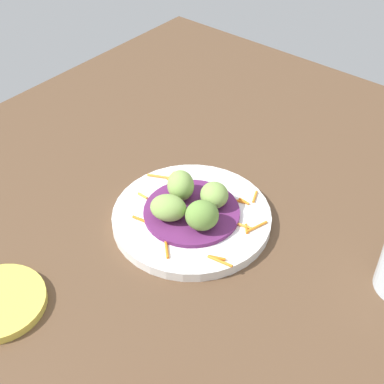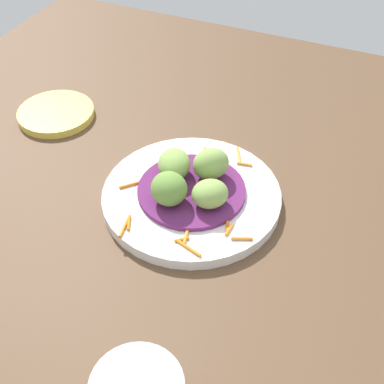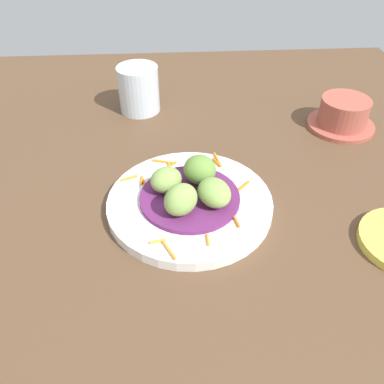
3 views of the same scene
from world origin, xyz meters
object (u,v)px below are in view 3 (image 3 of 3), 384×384
Objects in this scene: main_plate at (190,203)px; guac_scoop_center at (214,193)px; guac_scoop_left at (179,200)px; guac_scoop_right at (200,170)px; guac_scoop_back at (166,180)px; water_glass at (139,89)px; terracotta_bowl at (343,115)px.

guac_scoop_center is at bearing 62.86° from main_plate.
guac_scoop_left is 0.93× the size of guac_scoop_center.
main_plate is 4.95× the size of guac_scoop_right.
water_glass reaches higher than guac_scoop_back.
guac_scoop_right is at bearing 152.86° from main_plate.
guac_scoop_back is at bearing -162.14° from guac_scoop_left.
water_glass is at bearing -168.94° from guac_scoop_left.
guac_scoop_left is 39.31cm from terracotta_bowl.
guac_scoop_right is 32.87cm from terracotta_bowl.
guac_scoop_right is 1.02× the size of guac_scoop_back.
guac_scoop_left reaches higher than guac_scoop_center.
guac_scoop_left is 0.55× the size of water_glass.
guac_scoop_center reaches higher than main_plate.
guac_scoop_center is at bearing 19.90° from water_glass.
water_glass reaches higher than guac_scoop_right.
guac_scoop_left is at bearing 11.06° from water_glass.
main_plate is at bearing -117.14° from guac_scoop_center.
guac_scoop_back is at bearing -72.14° from guac_scoop_right.
guac_scoop_center is 5.17cm from guac_scoop_right.
main_plate is 31.00cm from water_glass.
guac_scoop_center is 1.10× the size of guac_scoop_right.
water_glass is (-9.08, -37.62, 1.87)cm from terracotta_bowl.
guac_scoop_right is 0.54× the size of water_glass.
guac_scoop_center reaches higher than guac_scoop_back.
guac_scoop_back is at bearing -117.14° from main_plate.
guac_scoop_back is (-1.67, -3.25, 3.16)cm from main_plate.
guac_scoop_right is 28.20cm from water_glass.
guac_scoop_back is (-3.33, -6.50, -0.10)cm from guac_scoop_center.
guac_scoop_back is (-4.92, -1.58, -0.46)cm from guac_scoop_left.
guac_scoop_center reaches higher than terracotta_bowl.
guac_scoop_left is at bearing -72.14° from guac_scoop_center.
water_glass is at bearing -170.18° from guac_scoop_back.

